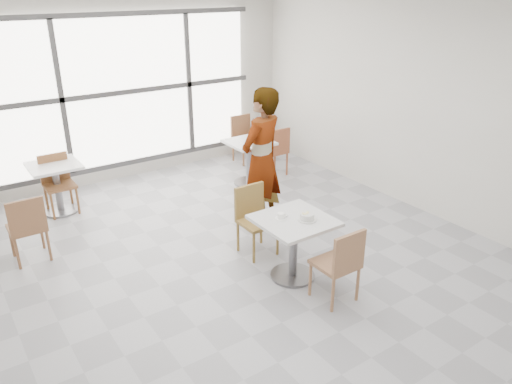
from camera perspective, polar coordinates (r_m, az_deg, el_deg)
floor at (r=6.29m, az=-1.56°, el=-7.49°), size 7.00×7.00×0.00m
ceiling at (r=5.41m, az=-1.92°, el=20.95°), size 7.00×7.00×0.00m
wall_back at (r=8.74m, az=-14.53°, el=11.22°), size 6.00×0.00×6.00m
wall_right at (r=7.66m, az=17.74°, el=9.23°), size 0.00×7.00×7.00m
window at (r=8.68m, az=-14.37°, el=11.15°), size 4.60×0.07×2.52m
main_table at (r=5.67m, az=4.35°, el=-5.18°), size 0.80×0.80×0.75m
chair_near at (r=5.32m, az=9.73°, el=-7.86°), size 0.42×0.42×0.87m
chair_far at (r=6.22m, az=-0.24°, el=-2.64°), size 0.42×0.42×0.87m
oatmeal_bowl at (r=5.54m, az=5.89°, el=-2.83°), size 0.21×0.21×0.10m
coffee_cup at (r=5.55m, az=2.90°, el=-2.79°), size 0.16×0.13×0.07m
person at (r=6.64m, az=0.64°, el=3.63°), size 0.83×0.68×1.97m
bg_table_left at (r=7.85m, az=-21.96°, el=1.16°), size 0.70×0.70×0.75m
bg_table_right at (r=8.33m, az=-0.80°, el=4.13°), size 0.70×0.70×0.75m
bg_chair_left_near at (r=6.57m, az=-24.81°, el=-3.46°), size 0.42×0.42×0.87m
bg_chair_left_far at (r=7.87m, az=-21.86°, el=1.34°), size 0.42×0.42×0.87m
bg_chair_right_near at (r=8.68m, az=2.28°, el=5.02°), size 0.42×0.42×0.87m
bg_chair_right_far at (r=9.43m, az=-1.42°, el=6.53°), size 0.42×0.42×0.87m
plant_right at (r=9.56m, az=0.69°, el=6.14°), size 0.51×0.51×0.80m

